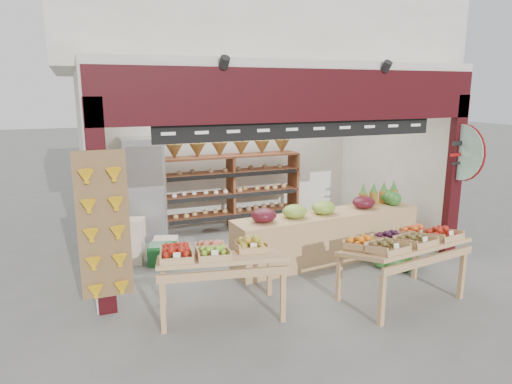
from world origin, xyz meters
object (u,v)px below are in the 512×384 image
object	(u,v)px
display_table_left	(212,255)
mid_counter	(327,234)
display_table_right	(403,243)
watermelon_pile	(395,255)
cardboard_stack	(145,246)
refrigerator	(143,188)
back_shelving	(231,173)

from	to	relation	value
display_table_left	mid_counter	bearing A→B (deg)	24.60
display_table_right	watermelon_pile	xyz separation A→B (m)	(0.69, 0.96, -0.60)
cardboard_stack	display_table_right	world-z (taller)	display_table_right
mid_counter	display_table_left	xyz separation A→B (m)	(-2.24, -1.02, 0.32)
watermelon_pile	cardboard_stack	bearing A→B (deg)	154.67
watermelon_pile	refrigerator	bearing A→B (deg)	138.48
refrigerator	mid_counter	distance (m)	3.51
refrigerator	display_table_right	bearing A→B (deg)	-54.82
display_table_right	watermelon_pile	size ratio (longest dim) A/B	2.29
back_shelving	mid_counter	bearing A→B (deg)	-69.38
cardboard_stack	display_table_left	distance (m)	2.20
refrigerator	display_table_left	size ratio (longest dim) A/B	1.13
back_shelving	display_table_left	size ratio (longest dim) A/B	1.69
back_shelving	cardboard_stack	world-z (taller)	back_shelving
back_shelving	display_table_right	distance (m)	4.03
refrigerator	mid_counter	world-z (taller)	refrigerator
display_table_right	watermelon_pile	distance (m)	1.33
mid_counter	display_table_right	xyz separation A→B (m)	(0.16, -1.61, 0.35)
display_table_left	watermelon_pile	xyz separation A→B (m)	(3.09, 0.38, -0.56)
mid_counter	display_table_left	size ratio (longest dim) A/B	1.95
watermelon_pile	display_table_left	bearing A→B (deg)	-173.09
mid_counter	cardboard_stack	bearing A→B (deg)	158.98
back_shelving	refrigerator	distance (m)	1.71
cardboard_stack	display_table_left	bearing A→B (deg)	-76.27
back_shelving	watermelon_pile	xyz separation A→B (m)	(1.71, -2.92, -0.94)
cardboard_stack	back_shelving	bearing A→B (deg)	32.65
refrigerator	cardboard_stack	size ratio (longest dim) A/B	1.67
display_table_left	display_table_right	world-z (taller)	display_table_right
cardboard_stack	watermelon_pile	distance (m)	3.99
back_shelving	cardboard_stack	xyz separation A→B (m)	(-1.89, -1.21, -0.86)
display_table_left	watermelon_pile	bearing A→B (deg)	6.91
display_table_right	watermelon_pile	world-z (taller)	display_table_right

